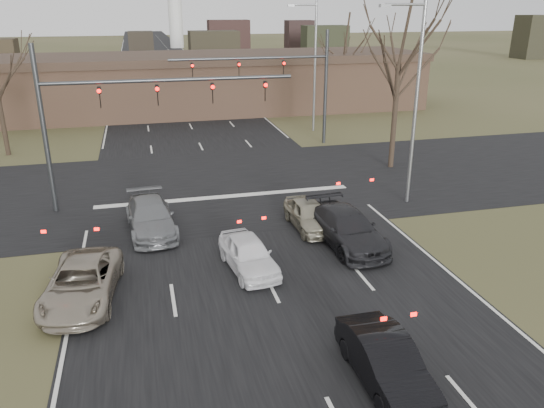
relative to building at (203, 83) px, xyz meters
The scene contains 16 objects.
ground 38.15m from the building, 93.01° to the right, with size 360.00×360.00×0.00m, color #414424.
road_main 22.25m from the building, 95.19° to the left, with size 14.00×300.00×0.02m, color black.
road_cross 23.24m from the building, 94.97° to the right, with size 200.00×14.00×0.02m, color black.
building is the anchor object (origin of this frame).
mast_arm_near 26.14m from the building, 106.13° to the right, with size 12.12×0.24×8.00m.
mast_arm_far 15.75m from the building, 74.42° to the right, with size 11.12×0.24×8.00m.
streetlight_right_near 28.97m from the building, 76.31° to the right, with size 2.34×0.25×10.00m.
streetlight_right_far 13.53m from the building, 56.35° to the right, with size 2.34×0.25×10.00m.
tree_right_near 24.57m from the building, 67.75° to the right, with size 6.90×6.90×11.50m.
tree_right_far 14.01m from the building, 12.99° to the right, with size 5.40×5.40×9.00m.
car_silver_suv 35.31m from the building, 103.95° to the right, with size 2.24×4.86×1.35m, color gray.
car_white_sedan 33.53m from the building, 94.28° to the right, with size 1.55×3.85×1.31m, color white.
car_black_hatch 40.75m from the building, 90.40° to the right, with size 1.41×4.05×1.33m, color black.
car_charcoal_sedan 32.25m from the building, 86.44° to the right, with size 2.08×5.13×1.49m, color black.
car_grey_ahead 29.40m from the building, 101.80° to the right, with size 1.97×4.85×1.41m, color slate.
car_silver_ahead 30.16m from the building, 88.10° to the right, with size 1.55×3.85×1.31m, color #9E9880.
Camera 1 is at (-4.07, -13.32, 9.57)m, focal length 35.00 mm.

